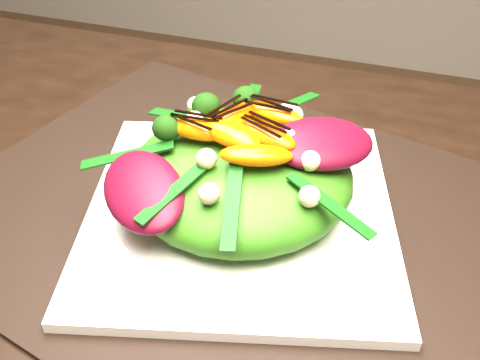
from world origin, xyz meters
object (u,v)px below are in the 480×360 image
(salad_bowl, at_px, (240,200))
(plate_base, at_px, (240,212))
(lettuce_mound, at_px, (240,174))
(orange_segment, at_px, (238,116))
(placemat, at_px, (240,218))
(dining_table, at_px, (57,301))

(salad_bowl, bearing_deg, plate_base, 180.00)
(lettuce_mound, bearing_deg, orange_segment, 111.54)
(placemat, bearing_deg, plate_base, -116.57)
(lettuce_mound, bearing_deg, plate_base, -116.57)
(placemat, distance_m, lettuce_mound, 0.05)
(plate_base, bearing_deg, placemat, 63.43)
(dining_table, height_order, orange_segment, dining_table)
(dining_table, xyz_separation_m, placemat, (0.12, 0.12, 0.02))
(dining_table, distance_m, salad_bowl, 0.18)
(orange_segment, bearing_deg, plate_base, -68.46)
(dining_table, relative_size, salad_bowl, 7.07)
(dining_table, xyz_separation_m, lettuce_mound, (0.12, 0.12, 0.07))
(plate_base, bearing_deg, lettuce_mound, 63.43)
(salad_bowl, distance_m, orange_segment, 0.08)
(lettuce_mound, bearing_deg, salad_bowl, -63.43)
(placemat, relative_size, lettuce_mound, 2.74)
(orange_segment, bearing_deg, salad_bowl, -68.46)
(placemat, xyz_separation_m, orange_segment, (-0.01, 0.03, 0.09))
(placemat, distance_m, salad_bowl, 0.02)
(lettuce_mound, bearing_deg, placemat, 0.00)
(dining_table, height_order, salad_bowl, dining_table)
(placemat, relative_size, orange_segment, 9.16)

